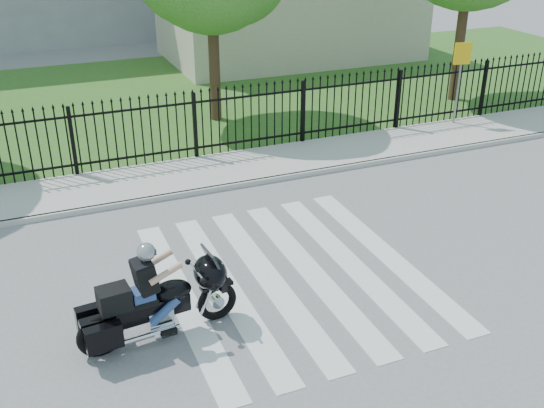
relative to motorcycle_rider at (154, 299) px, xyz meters
name	(u,v)px	position (x,y,z in m)	size (l,w,h in m)	color
ground	(291,275)	(2.63, 0.82, -0.70)	(120.00, 120.00, 0.00)	slate
crosswalk	(291,275)	(2.63, 0.82, -0.69)	(5.00, 5.50, 0.01)	silver
sidewalk	(208,172)	(2.63, 5.82, -0.64)	(40.00, 2.00, 0.12)	#ADAAA3
curb	(221,188)	(2.63, 4.82, -0.64)	(40.00, 0.12, 0.12)	#ADAAA3
grass_strip	(147,99)	(2.63, 12.82, -0.69)	(40.00, 12.00, 0.02)	#2E5C1F
iron_fence	(195,127)	(2.63, 6.82, 0.21)	(26.00, 0.04, 1.80)	black
building_low	(289,14)	(9.63, 16.82, 1.05)	(10.00, 6.00, 3.50)	beige
motorcycle_rider	(154,299)	(0.00, 0.00, 0.00)	(2.57, 0.95, 1.70)	black
traffic_sign	(461,66)	(10.44, 6.51, 1.11)	(0.51, 0.14, 2.36)	gray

